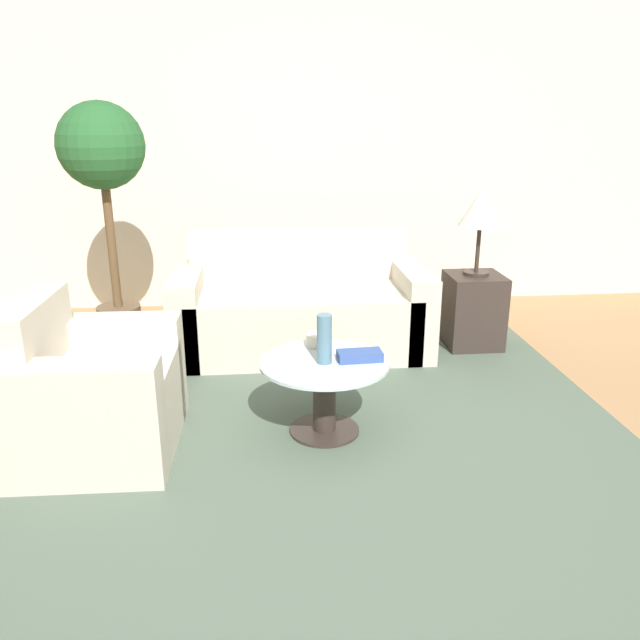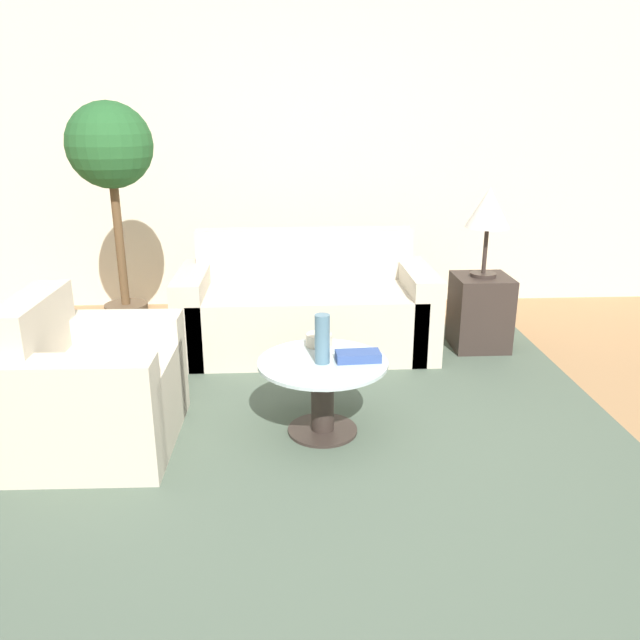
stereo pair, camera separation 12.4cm
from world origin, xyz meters
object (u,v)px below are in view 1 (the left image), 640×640
at_px(table_lamp, 481,209).
at_px(armchair, 88,396).
at_px(vase, 324,339).
at_px(coffee_table, 324,386).
at_px(sofa_main, 301,310).
at_px(potted_plant, 104,175).
at_px(bowl, 319,340).
at_px(book_stack, 360,356).

bearing_deg(table_lamp, armchair, -152.23).
bearing_deg(vase, coffee_table, 79.86).
relative_size(sofa_main, armchair, 2.04).
xyz_separation_m(potted_plant, vase, (1.33, -1.37, -0.70)).
relative_size(table_lamp, potted_plant, 0.36).
distance_m(potted_plant, bowl, 1.91).
distance_m(sofa_main, vase, 1.33).
bearing_deg(bowl, armchair, -167.00).
xyz_separation_m(sofa_main, table_lamp, (1.24, -0.08, 0.71)).
relative_size(table_lamp, bowl, 4.27).
distance_m(vase, bowl, 0.26).
distance_m(sofa_main, potted_plant, 1.60).
bearing_deg(vase, book_stack, 5.21).
height_order(armchair, potted_plant, potted_plant).
bearing_deg(table_lamp, potted_plant, 176.82).
bearing_deg(book_stack, sofa_main, 96.44).
height_order(armchair, vase, armchair).
xyz_separation_m(vase, book_stack, (0.19, 0.02, -0.10)).
distance_m(potted_plant, vase, 2.03).
xyz_separation_m(coffee_table, bowl, (-0.01, 0.22, 0.18)).
relative_size(coffee_table, book_stack, 2.88).
bearing_deg(book_stack, coffee_table, 175.41).
xyz_separation_m(sofa_main, bowl, (0.03, -1.06, 0.16)).
relative_size(potted_plant, vase, 6.63).
relative_size(table_lamp, book_stack, 2.62).
bearing_deg(bowl, sofa_main, 91.87).
distance_m(vase, book_stack, 0.21).
height_order(sofa_main, coffee_table, sofa_main).
relative_size(armchair, vase, 3.38).
xyz_separation_m(table_lamp, book_stack, (-1.02, -1.22, -0.56)).
bearing_deg(sofa_main, armchair, -130.64).
height_order(sofa_main, book_stack, sofa_main).
bearing_deg(coffee_table, book_stack, -1.23).
bearing_deg(vase, potted_plant, 133.98).
relative_size(sofa_main, table_lamp, 2.88).
xyz_separation_m(potted_plant, book_stack, (1.51, -1.36, -0.80)).
height_order(coffee_table, potted_plant, potted_plant).
relative_size(armchair, coffee_table, 1.28).
xyz_separation_m(coffee_table, vase, (-0.00, -0.02, 0.27)).
distance_m(armchair, table_lamp, 2.80).
relative_size(sofa_main, vase, 6.90).
bearing_deg(potted_plant, vase, -46.02).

